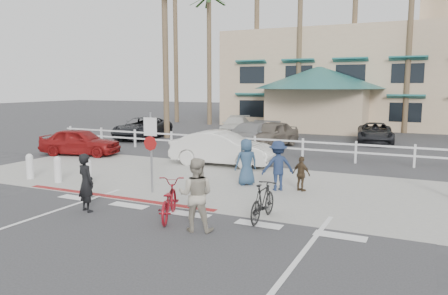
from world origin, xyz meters
The scene contains 33 objects.
ground centered at (0.00, 0.00, 0.00)m, with size 140.00×140.00×0.00m, color #333335.
bike_path centered at (0.00, -2.00, 0.00)m, with size 12.00×16.00×0.01m, color #333335.
sidewalk_plaza centered at (0.00, 4.50, 0.01)m, with size 22.00×7.00×0.01m, color gray.
cross_street centered at (0.00, 8.50, 0.00)m, with size 40.00×5.00×0.01m, color #333335.
parking_lot centered at (0.00, 18.00, 0.00)m, with size 50.00×16.00×0.01m, color #333335.
curb_red centered at (-3.00, 1.20, 0.01)m, with size 7.00×0.25×0.02m, color maroon.
rail_fence centered at (0.50, 10.50, 0.50)m, with size 29.40×0.16×1.00m, color silver, non-canonical shape.
building centered at (2.00, 31.00, 5.65)m, with size 28.00×16.00×11.30m, color #CEB18D, non-canonical shape.
sign_post centered at (-2.30, 2.20, 1.45)m, with size 0.50×0.10×2.90m, color gray, non-canonical shape.
bollard_0 centered at (-4.80, 2.00, 0.47)m, with size 0.26×0.26×0.95m, color silver, non-canonical shape.
bollard_1 centered at (-6.20, 2.00, 0.47)m, with size 0.26×0.26×0.95m, color silver, non-canonical shape.
bollard_2 centered at (-7.60, 2.00, 0.47)m, with size 0.26×0.26×0.95m, color silver, non-canonical shape.
palm_0 centered at (-16.00, 26.00, 7.50)m, with size 4.00×4.00×15.00m, color #1B3916, non-canonical shape.
palm_1 centered at (-12.00, 25.00, 6.50)m, with size 4.00×4.00×13.00m, color #1B3916, non-canonical shape.
palm_2 centered at (-8.00, 26.00, 8.00)m, with size 4.00×4.00×16.00m, color #1B3916, non-canonical shape.
palm_3 centered at (-4.00, 25.00, 7.00)m, with size 4.00×4.00×14.00m, color #1B3916, non-canonical shape.
palm_4 centered at (0.00, 26.00, 7.50)m, with size 4.00×4.00×15.00m, color #1B3916, non-canonical shape.
palm_5 centered at (4.00, 25.00, 6.50)m, with size 4.00×4.00×13.00m, color #1B3916, non-canonical shape.
palm_10 centered at (-10.00, 15.00, 6.00)m, with size 4.00×4.00×12.00m, color #1B3916, non-canonical shape.
bike_red centered at (-0.30, 0.07, 0.50)m, with size 0.66×1.90×1.00m, color maroon.
rider_red centered at (-2.70, -0.34, 0.81)m, with size 0.59×0.39×1.62m, color black.
bike_black centered at (1.95, 1.00, 0.50)m, with size 0.47×1.67×1.00m, color black.
rider_black centered at (0.80, -0.45, 0.88)m, with size 0.86×0.67×1.77m, color #A89F8C.
pedestrian_a centered at (1.27, 4.25, 0.83)m, with size 1.07×0.62×1.66m, color #1A2848.
pedestrian_child centered at (2.01, 4.44, 0.58)m, with size 0.68×0.28×1.16m, color #453421.
pedestrian_b centered at (0.02, 4.53, 0.81)m, with size 0.80×0.52×1.63m, color navy.
car_white_sedan centered at (-2.40, 7.62, 0.74)m, with size 1.56×4.48×1.48m, color silver.
car_red_compact centered at (-9.96, 7.06, 0.67)m, with size 1.59×3.94×1.34m, color maroon.
lot_car_0 centered at (-11.29, 14.07, 0.69)m, with size 2.28×4.94×1.37m, color black.
lot_car_1 centered at (-3.41, 13.35, 0.69)m, with size 1.94×4.78×1.39m, color gray.
lot_car_2 centered at (-2.41, 13.88, 0.73)m, with size 1.71×4.26×1.45m, color #675D51.
lot_car_4 centered at (-6.76, 18.90, 0.63)m, with size 1.76×4.34×1.26m, color silver.
lot_car_5 centered at (2.74, 18.14, 0.61)m, with size 2.01×4.36×1.21m, color black.
Camera 1 is at (5.73, -9.25, 3.45)m, focal length 35.00 mm.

